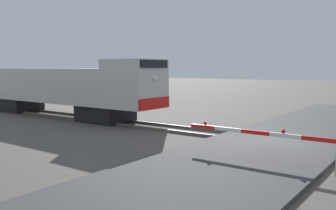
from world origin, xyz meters
TOP-DOWN VIEW (x-y plane):
  - ground_plane at (0.00, 0.00)m, footprint 160.00×160.00m
  - rail_track_left at (-0.72, 0.00)m, footprint 0.08×80.00m
  - rail_track_right at (0.72, 0.00)m, footprint 0.08×80.00m
  - road_surface at (0.00, 0.00)m, footprint 36.00×5.75m
  - locomotive at (0.00, 15.78)m, footprint 2.86×17.78m
  - crossing_gate at (-3.71, -2.51)m, footprint 0.36×6.26m

SIDE VIEW (x-z plane):
  - ground_plane at x=0.00m, z-range 0.00..0.00m
  - rail_track_left at x=-0.72m, z-range 0.00..0.15m
  - rail_track_right at x=0.72m, z-range 0.00..0.15m
  - road_surface at x=0.00m, z-range 0.00..0.16m
  - crossing_gate at x=-3.71m, z-range 0.17..1.45m
  - locomotive at x=0.00m, z-range 0.10..4.01m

